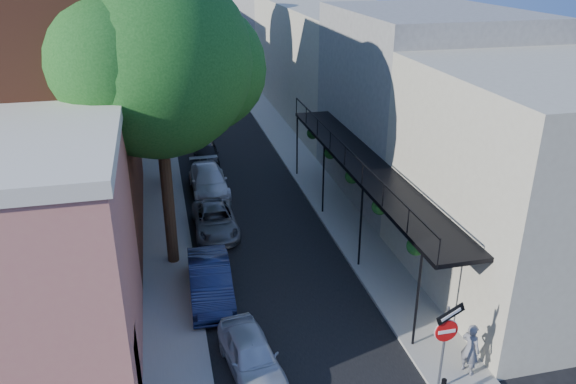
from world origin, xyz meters
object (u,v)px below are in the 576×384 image
oak_near (168,63)px  parked_car_a (251,355)px  parked_car_e (206,154)px  pedestrian (470,349)px  oak_mid (162,50)px  parked_car_d (209,181)px  sign_post (446,334)px  parked_car_b (210,281)px  parked_car_c (215,221)px  oak_far (157,7)px

oak_near → parked_car_a: 10.34m
parked_car_e → pedestrian: (5.72, -19.64, 0.34)m
parked_car_a → pedestrian: size_ratio=2.12×
oak_near → oak_mid: bearing=90.4°
parked_car_a → parked_car_d: size_ratio=0.79×
sign_post → parked_car_d: 16.61m
sign_post → parked_car_d: sign_post is taller
parked_car_d → pedestrian: size_ratio=2.67×
parked_car_b → parked_car_e: size_ratio=1.18×
oak_mid → pedestrian: 19.45m
sign_post → oak_near: size_ratio=0.26×
oak_near → parked_car_c: bearing=53.2°
oak_mid → parked_car_e: 7.34m
parked_car_a → parked_car_e: parked_car_e is taller
oak_mid → parked_car_c: size_ratio=2.53×
oak_far → parked_car_a: size_ratio=3.39×
sign_post → oak_mid: oak_mid is taller
oak_mid → oak_far: size_ratio=0.86×
oak_near → parked_car_e: (1.97, 10.84, -7.27)m
oak_near → parked_car_a: (1.53, -7.18, -7.28)m
parked_car_b → oak_mid: bearing=95.8°
oak_far → pedestrian: 27.90m
oak_far → pedestrian: bearing=-73.4°
parked_car_a → oak_near: bearing=94.5°
sign_post → oak_mid: bearing=110.9°
parked_car_e → oak_far: bearing=110.1°
sign_post → parked_car_e: (-4.56, 20.12, -1.43)m
oak_far → parked_car_d: (1.68, -10.46, -7.62)m
parked_car_b → parked_car_c: 5.11m
sign_post → parked_car_a: size_ratio=0.85×
oak_near → parked_car_d: 9.90m
sign_post → pedestrian: (1.16, 0.49, -1.09)m
parked_car_e → sign_post: bearing=-74.7°
parked_car_b → pedestrian: pedestrian is taller
sign_post → oak_far: size_ratio=0.25×
parked_car_d → pedestrian: bearing=-69.9°
oak_near → oak_far: size_ratio=0.96×
parked_car_d → parked_car_a: bearing=-91.9°
sign_post → parked_car_a: sign_post is taller
sign_post → parked_car_b: sign_post is taller
sign_post → parked_car_d: bearing=107.0°
parked_car_d → sign_post: bearing=-74.3°
parked_car_a → parked_car_d: (0.16, 13.72, 0.04)m
oak_far → parked_car_e: bearing=-72.4°
sign_post → parked_car_c: bearing=113.9°
oak_mid → oak_near: bearing=-89.6°
parked_car_c → parked_car_e: parked_car_e is taller
oak_far → parked_car_e: oak_far is taller
parked_car_a → parked_car_b: bearing=92.9°
parked_car_a → parked_car_b: parked_car_b is taller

